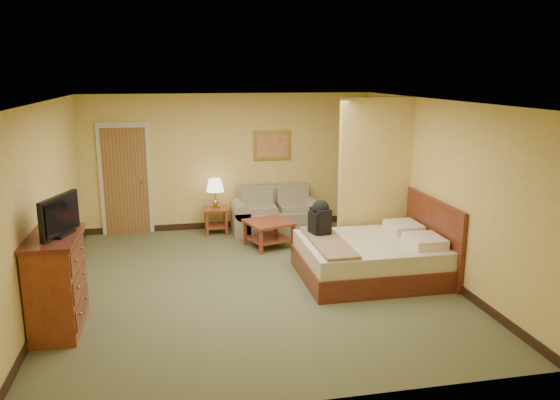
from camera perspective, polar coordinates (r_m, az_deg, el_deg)
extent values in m
plane|color=#565C3C|center=(8.01, -2.71, -8.65)|extent=(6.00, 6.00, 0.00)
plane|color=white|center=(7.44, -2.93, 10.27)|extent=(6.00, 6.00, 0.00)
cube|color=#E0C15F|center=(10.54, -5.28, 3.98)|extent=(5.50, 0.02, 2.60)
cube|color=#E0C15F|center=(7.72, -23.44, -0.46)|extent=(0.02, 6.00, 2.60)
cube|color=#E0C15F|center=(8.47, 15.92, 1.25)|extent=(0.02, 6.00, 2.60)
cube|color=#E0C15F|center=(9.05, 9.87, 2.31)|extent=(1.20, 0.15, 2.60)
cube|color=beige|center=(10.53, -15.84, 2.14)|extent=(0.94, 0.06, 2.10)
cube|color=brown|center=(10.53, -15.83, 1.86)|extent=(0.80, 0.04, 2.00)
cylinder|color=#AF8540|center=(10.46, -14.21, 1.88)|extent=(0.04, 0.12, 0.04)
cube|color=black|center=(10.80, -5.13, -2.54)|extent=(5.50, 0.02, 0.12)
cube|color=gray|center=(10.44, -0.34, -2.19)|extent=(1.39, 0.75, 0.42)
cube|color=gray|center=(10.64, -0.68, 0.48)|extent=(1.39, 0.18, 0.44)
cube|color=gray|center=(10.32, -4.14, -2.26)|extent=(0.30, 0.75, 0.47)
cube|color=gray|center=(10.58, 3.37, -1.86)|extent=(0.30, 0.75, 0.47)
cube|color=maroon|center=(10.34, -6.74, -0.91)|extent=(0.45, 0.45, 0.04)
cube|color=maroon|center=(10.43, -6.69, -2.73)|extent=(0.38, 0.38, 0.03)
cube|color=maroon|center=(10.22, -7.62, -2.54)|extent=(0.04, 0.04, 0.46)
cube|color=maroon|center=(10.24, -5.62, -2.44)|extent=(0.04, 0.04, 0.46)
cube|color=maroon|center=(10.56, -7.76, -2.02)|extent=(0.04, 0.04, 0.46)
cube|color=maroon|center=(10.59, -5.82, -1.93)|extent=(0.04, 0.04, 0.46)
cylinder|color=#AF8540|center=(10.33, -6.75, -0.71)|extent=(0.17, 0.17, 0.04)
cylinder|color=#AF8540|center=(10.28, -6.78, 0.44)|extent=(0.02, 0.02, 0.28)
cone|color=white|center=(10.24, -6.81, 1.56)|extent=(0.33, 0.33, 0.23)
cube|color=maroon|center=(9.46, -1.19, -2.36)|extent=(0.90, 0.90, 0.04)
cube|color=maroon|center=(9.54, -1.18, -4.03)|extent=(0.78, 0.78, 0.03)
cube|color=maroon|center=(9.18, -2.74, -4.33)|extent=(0.05, 0.05, 0.43)
cube|color=maroon|center=(9.87, 0.26, -3.06)|extent=(0.05, 0.05, 0.43)
cube|color=#B78E3F|center=(10.60, -0.82, 5.72)|extent=(0.73, 0.03, 0.57)
cube|color=#AF5F36|center=(10.58, -0.80, 5.71)|extent=(0.61, 0.02, 0.45)
cube|color=maroon|center=(6.95, -22.27, -8.27)|extent=(0.51, 1.01, 1.10)
cube|color=#551F13|center=(6.77, -22.69, -3.68)|extent=(0.57, 1.09, 0.06)
cube|color=black|center=(6.74, -21.89, -3.32)|extent=(0.29, 0.38, 0.03)
cube|color=black|center=(6.68, -22.05, -1.48)|extent=(0.31, 0.73, 0.46)
cube|color=#551F13|center=(8.29, 9.52, -6.90)|extent=(2.09, 1.67, 0.31)
cube|color=beige|center=(8.20, 9.60, -5.05)|extent=(2.02, 1.61, 0.25)
cube|color=#551F13|center=(8.54, 15.67, -3.67)|extent=(0.06, 1.77, 1.15)
cube|color=white|center=(8.08, 14.89, -4.20)|extent=(0.47, 0.57, 0.15)
cube|color=white|center=(8.71, 12.79, -2.82)|extent=(0.47, 0.57, 0.15)
cube|color=olive|center=(7.94, 5.05, -4.40)|extent=(0.47, 1.56, 0.05)
cube|color=black|center=(8.25, 4.25, -2.31)|extent=(0.28, 0.36, 0.43)
sphere|color=black|center=(8.19, 4.28, -0.87)|extent=(0.26, 0.26, 0.26)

